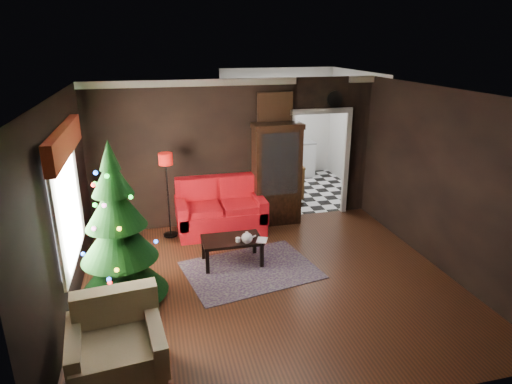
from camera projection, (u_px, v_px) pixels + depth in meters
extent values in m
plane|color=black|center=(270.00, 283.00, 6.62)|extent=(5.50, 5.50, 0.00)
plane|color=white|center=(273.00, 94.00, 5.70)|extent=(5.50, 5.50, 0.00)
plane|color=black|center=(236.00, 153.00, 8.45)|extent=(5.50, 0.00, 5.50)
plane|color=black|center=(348.00, 288.00, 3.87)|extent=(5.50, 0.00, 5.50)
plane|color=black|center=(61.00, 213.00, 5.54)|extent=(0.00, 5.50, 5.50)
plane|color=black|center=(443.00, 181.00, 6.78)|extent=(0.00, 5.50, 5.50)
cube|color=white|center=(67.00, 204.00, 5.71)|extent=(0.05, 1.60, 1.40)
cube|color=maroon|center=(64.00, 141.00, 5.46)|extent=(0.12, 2.10, 0.35)
plane|color=white|center=(293.00, 191.00, 10.67)|extent=(3.00, 3.00, 0.00)
cube|color=white|center=(278.00, 111.00, 11.45)|extent=(0.70, 0.06, 0.70)
cube|color=#412B3A|center=(251.00, 270.00, 6.99)|extent=(2.23, 1.80, 0.01)
cylinder|color=white|center=(238.00, 240.00, 6.95)|extent=(0.10, 0.10, 0.07)
cylinder|color=white|center=(244.00, 239.00, 7.00)|extent=(0.08, 0.08, 0.06)
imported|color=#7D705B|center=(257.00, 234.00, 6.98)|extent=(0.15, 0.08, 0.22)
cylinder|color=silver|center=(334.00, 99.00, 8.53)|extent=(0.32, 0.32, 0.06)
cube|color=#A2743D|center=(275.00, 108.00, 8.30)|extent=(0.62, 0.05, 0.52)
cube|color=white|center=(279.00, 160.00, 11.63)|extent=(1.80, 0.60, 0.90)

